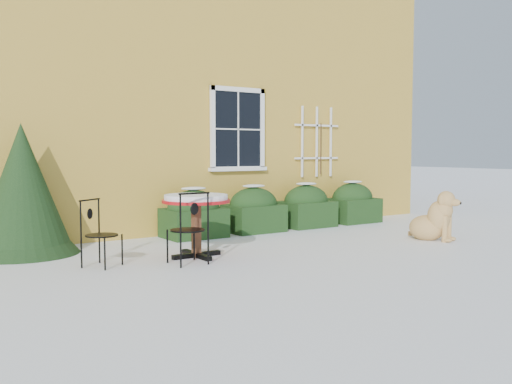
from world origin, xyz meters
TOP-DOWN VIEW (x-y plane):
  - ground at (0.00, 0.00)m, footprint 80.00×80.00m
  - house at (0.00, 7.00)m, footprint 12.40×8.40m
  - hedge_row at (1.65, 2.55)m, footprint 4.95×0.80m
  - evergreen_shrub at (-3.20, 2.51)m, footprint 1.63×1.63m
  - bistro_table at (-1.17, 0.83)m, footprint 0.99×0.99m
  - patio_chair_near at (-1.50, 0.42)m, footprint 0.48×0.48m
  - patio_chair_far at (-2.57, 0.97)m, footprint 0.56×0.55m
  - dog at (3.01, -0.11)m, footprint 0.72×1.00m

SIDE VIEW (x-z plane):
  - ground at x=0.00m, z-range 0.00..0.00m
  - dog at x=3.01m, z-range -0.09..0.80m
  - hedge_row at x=1.65m, z-range -0.05..0.86m
  - patio_chair_far at x=-2.57m, z-range 0.00..0.91m
  - patio_chair_near at x=-1.50m, z-range 0.00..1.00m
  - bistro_table at x=-1.17m, z-range 0.31..1.23m
  - evergreen_shrub at x=-3.20m, z-range -0.19..1.78m
  - house at x=0.00m, z-range 0.02..6.42m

